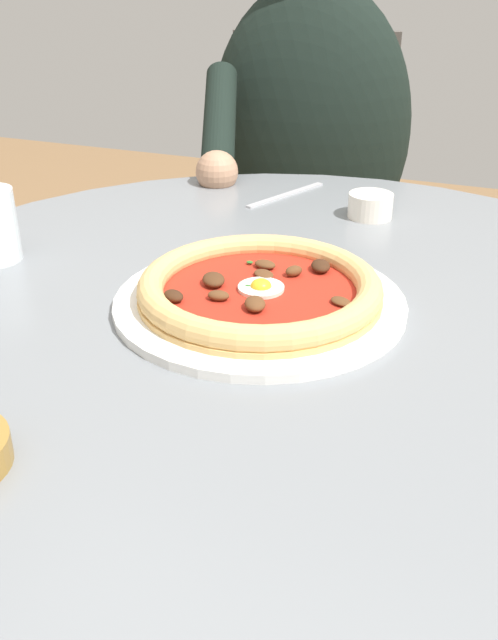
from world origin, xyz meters
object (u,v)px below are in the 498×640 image
(dining_table, at_px, (279,429))
(fork_utensil, at_px, (286,195))
(diner_person, at_px, (305,227))
(cafe_chair_diner, at_px, (308,201))
(ramekin_capers, at_px, (370,205))
(pizza_on_plate, at_px, (260,292))

(dining_table, xyz_separation_m, fork_utensil, (-0.12, 0.37, 0.17))
(dining_table, bearing_deg, fork_utensil, 108.26)
(diner_person, xyz_separation_m, cafe_chair_diner, (-0.04, 0.14, 0.01))
(dining_table, bearing_deg, ramekin_capers, 85.83)
(fork_utensil, bearing_deg, dining_table, -71.74)
(pizza_on_plate, height_order, diner_person, diner_person)
(fork_utensil, bearing_deg, ramekin_capers, -19.43)
(diner_person, bearing_deg, cafe_chair_diner, 104.29)
(ramekin_capers, height_order, diner_person, diner_person)
(cafe_chair_diner, bearing_deg, diner_person, -75.71)
(diner_person, distance_m, cafe_chair_diner, 0.15)
(dining_table, relative_size, diner_person, 0.87)
(fork_utensil, height_order, cafe_chair_diner, cafe_chair_diner)
(dining_table, xyz_separation_m, pizza_on_plate, (-0.02, -0.01, 0.18))
(cafe_chair_diner, bearing_deg, fork_utensil, -77.58)
(dining_table, xyz_separation_m, diner_person, (-0.19, 0.72, -0.02))
(pizza_on_plate, bearing_deg, cafe_chair_diner, 103.40)
(dining_table, distance_m, diner_person, 0.75)
(pizza_on_plate, relative_size, diner_person, 0.27)
(diner_person, bearing_deg, fork_utensil, -78.33)
(dining_table, bearing_deg, diner_person, 105.09)
(ramekin_capers, distance_m, diner_person, 0.50)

